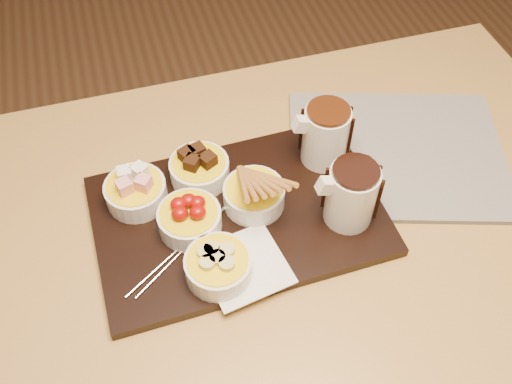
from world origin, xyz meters
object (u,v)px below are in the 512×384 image
object	(u,v)px
dining_table	(277,259)
newspaper	(397,153)
pitcher_dark_chocolate	(351,195)
serving_board	(238,215)
bowl_strawberries	(190,220)
pitcher_milk_chocolate	(325,136)

from	to	relation	value
dining_table	newspaper	bearing A→B (deg)	20.01
pitcher_dark_chocolate	newspaper	xyz separation A→B (m)	(0.14, 0.11, -0.07)
serving_board	pitcher_dark_chocolate	xyz separation A→B (m)	(0.17, -0.06, 0.06)
serving_board	newspaper	size ratio (longest dim) A/B	1.22
bowl_strawberries	newspaper	bearing A→B (deg)	9.16
serving_board	newspaper	distance (m)	0.31
dining_table	pitcher_milk_chocolate	xyz separation A→B (m)	(0.11, 0.11, 0.17)
dining_table	bowl_strawberries	distance (m)	0.20
dining_table	newspaper	world-z (taller)	newspaper
pitcher_milk_chocolate	dining_table	bearing A→B (deg)	-137.70
dining_table	pitcher_dark_chocolate	xyz separation A→B (m)	(0.11, -0.02, 0.17)
serving_board	newspaper	world-z (taller)	serving_board
bowl_strawberries	pitcher_dark_chocolate	distance (m)	0.25
serving_board	pitcher_milk_chocolate	bearing A→B (deg)	21.80
dining_table	bowl_strawberries	bearing A→B (deg)	168.31
dining_table	pitcher_dark_chocolate	world-z (taller)	pitcher_dark_chocolate
bowl_strawberries	dining_table	bearing A→B (deg)	-11.69
dining_table	pitcher_milk_chocolate	size ratio (longest dim) A/B	11.27
serving_board	pitcher_dark_chocolate	size ratio (longest dim) A/B	4.32
serving_board	bowl_strawberries	world-z (taller)	bowl_strawberries
pitcher_dark_chocolate	newspaper	world-z (taller)	pitcher_dark_chocolate
bowl_strawberries	serving_board	bearing A→B (deg)	4.95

